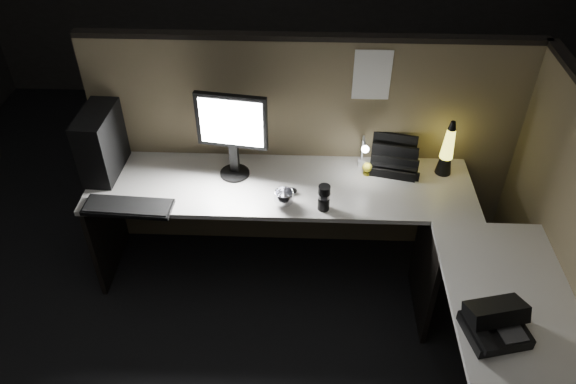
{
  "coord_description": "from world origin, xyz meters",
  "views": [
    {
      "loc": [
        -0.0,
        -2.03,
        2.81
      ],
      "look_at": [
        -0.09,
        0.35,
        0.87
      ],
      "focal_mm": 35.0,
      "sensor_mm": 36.0,
      "label": 1
    }
  ],
  "objects_px": {
    "monitor": "(232,128)",
    "keyboard": "(128,207)",
    "desk_phone": "(495,322)",
    "pc_tower": "(101,143)",
    "lava_lamp": "(447,152)"
  },
  "relations": [
    {
      "from": "pc_tower",
      "to": "desk_phone",
      "type": "relative_size",
      "value": 1.33
    },
    {
      "from": "monitor",
      "to": "desk_phone",
      "type": "bearing_deg",
      "value": -32.83
    },
    {
      "from": "monitor",
      "to": "keyboard",
      "type": "xyz_separation_m",
      "value": [
        -0.57,
        -0.36,
        -0.31
      ]
    },
    {
      "from": "pc_tower",
      "to": "lava_lamp",
      "type": "xyz_separation_m",
      "value": [
        2.06,
        0.06,
        -0.05
      ]
    },
    {
      "from": "monitor",
      "to": "keyboard",
      "type": "bearing_deg",
      "value": -139.06
    },
    {
      "from": "lava_lamp",
      "to": "desk_phone",
      "type": "distance_m",
      "value": 1.19
    },
    {
      "from": "monitor",
      "to": "keyboard",
      "type": "relative_size",
      "value": 1.07
    },
    {
      "from": "desk_phone",
      "to": "monitor",
      "type": "bearing_deg",
      "value": 125.15
    },
    {
      "from": "monitor",
      "to": "lava_lamp",
      "type": "xyz_separation_m",
      "value": [
        1.27,
        0.05,
        -0.17
      ]
    },
    {
      "from": "pc_tower",
      "to": "keyboard",
      "type": "distance_m",
      "value": 0.46
    },
    {
      "from": "pc_tower",
      "to": "monitor",
      "type": "height_order",
      "value": "monitor"
    },
    {
      "from": "keyboard",
      "to": "lava_lamp",
      "type": "height_order",
      "value": "lava_lamp"
    },
    {
      "from": "keyboard",
      "to": "desk_phone",
      "type": "height_order",
      "value": "desk_phone"
    },
    {
      "from": "monitor",
      "to": "keyboard",
      "type": "distance_m",
      "value": 0.74
    },
    {
      "from": "desk_phone",
      "to": "keyboard",
      "type": "bearing_deg",
      "value": 143.91
    }
  ]
}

